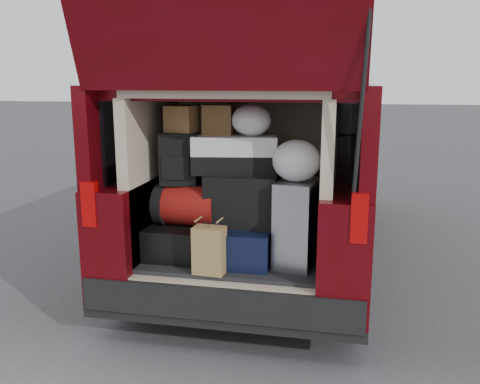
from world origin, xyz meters
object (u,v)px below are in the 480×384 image
object	(u,v)px
backpack	(179,159)
twotone_duffel	(235,154)
silver_roller	(297,223)
kraft_bag	(209,250)
black_soft_case	(242,200)
black_hardshell	(182,238)
navy_hardshell	(240,242)
red_duffel	(188,205)

from	to	relation	value
backpack	twotone_duffel	distance (m)	0.41
silver_roller	kraft_bag	world-z (taller)	silver_roller
black_soft_case	backpack	xyz separation A→B (m)	(-0.47, 0.01, 0.28)
twotone_duffel	black_soft_case	bearing A→B (deg)	-55.75
black_hardshell	black_soft_case	bearing A→B (deg)	-1.09
navy_hardshell	red_duffel	world-z (taller)	red_duffel
black_soft_case	twotone_duffel	bearing A→B (deg)	133.43
black_hardshell	black_soft_case	size ratio (longest dim) A/B	1.15
black_hardshell	twotone_duffel	bearing A→B (deg)	9.28
black_hardshell	red_duffel	world-z (taller)	red_duffel
silver_roller	twotone_duffel	xyz separation A→B (m)	(-0.47, 0.12, 0.45)
black_hardshell	backpack	xyz separation A→B (m)	(-0.01, -0.01, 0.60)
backpack	twotone_duffel	size ratio (longest dim) A/B	0.63
black_soft_case	backpack	bearing A→B (deg)	179.62
silver_roller	kraft_bag	xyz separation A→B (m)	(-0.55, -0.29, -0.14)
twotone_duffel	red_duffel	bearing A→B (deg)	-174.37
black_hardshell	silver_roller	xyz separation A→B (m)	(0.86, -0.07, 0.18)
black_soft_case	backpack	distance (m)	0.55
silver_roller	black_soft_case	world-z (taller)	black_soft_case
backpack	kraft_bag	bearing A→B (deg)	-57.67
black_hardshell	twotone_duffel	world-z (taller)	twotone_duffel
silver_roller	black_hardshell	bearing A→B (deg)	-174.81
kraft_bag	backpack	distance (m)	0.72
black_hardshell	backpack	size ratio (longest dim) A/B	1.54
navy_hardshell	kraft_bag	distance (m)	0.35
silver_roller	black_soft_case	bearing A→B (deg)	-177.29
black_hardshell	kraft_bag	distance (m)	0.47
silver_roller	kraft_bag	distance (m)	0.64
black_hardshell	red_duffel	size ratio (longest dim) A/B	1.29
black_hardshell	kraft_bag	xyz separation A→B (m)	(0.31, -0.36, 0.04)
black_hardshell	kraft_bag	size ratio (longest dim) A/B	1.81
black_hardshell	red_duffel	distance (m)	0.27
twotone_duffel	backpack	bearing A→B (deg)	-179.14
red_duffel	kraft_bag	bearing A→B (deg)	-46.95
black_hardshell	kraft_bag	bearing A→B (deg)	-48.10
black_hardshell	twotone_duffel	distance (m)	0.75
black_hardshell	silver_roller	world-z (taller)	silver_roller
twotone_duffel	silver_roller	bearing A→B (deg)	-23.41
black_hardshell	navy_hardshell	world-z (taller)	navy_hardshell
silver_roller	backpack	distance (m)	0.96
silver_roller	twotone_duffel	size ratio (longest dim) A/B	1.01
navy_hardshell	red_duffel	size ratio (longest dim) A/B	1.28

